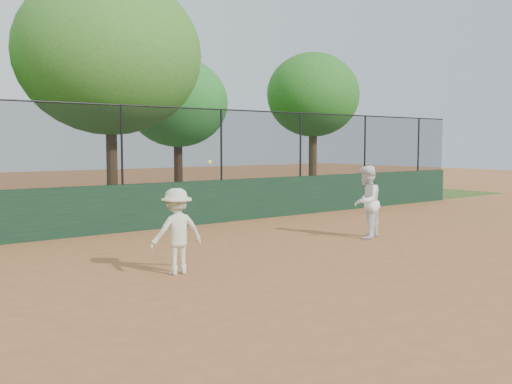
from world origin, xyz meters
TOP-DOWN VIEW (x-y plane):
  - ground at (0.00, 0.00)m, footprint 80.00×80.00m
  - back_wall at (0.00, 6.00)m, footprint 26.00×0.20m
  - grass_strip at (0.00, 12.00)m, footprint 36.00×12.00m
  - player_second at (3.64, 1.62)m, footprint 1.03×0.94m
  - player_main at (-1.76, 1.10)m, footprint 1.01×0.64m
  - fence_assembly at (-0.03, 6.00)m, footprint 26.00×0.06m
  - tree_2 at (1.19, 10.50)m, footprint 6.10×5.55m
  - tree_3 at (5.19, 13.09)m, footprint 4.21×3.82m
  - tree_4 at (10.61, 10.85)m, footprint 4.19×3.80m

SIDE VIEW (x-z plane):
  - ground at x=0.00m, z-range 0.00..0.00m
  - grass_strip at x=0.00m, z-range 0.00..0.01m
  - back_wall at x=0.00m, z-range 0.00..1.20m
  - player_main at x=-1.76m, z-range -0.24..1.71m
  - player_second at x=3.64m, z-range 0.00..1.71m
  - fence_assembly at x=-0.03m, z-range 1.24..3.24m
  - tree_3 at x=5.19m, z-range 1.03..6.75m
  - tree_4 at x=10.61m, z-range 1.25..7.39m
  - tree_2 at x=1.19m, z-range 1.24..9.02m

